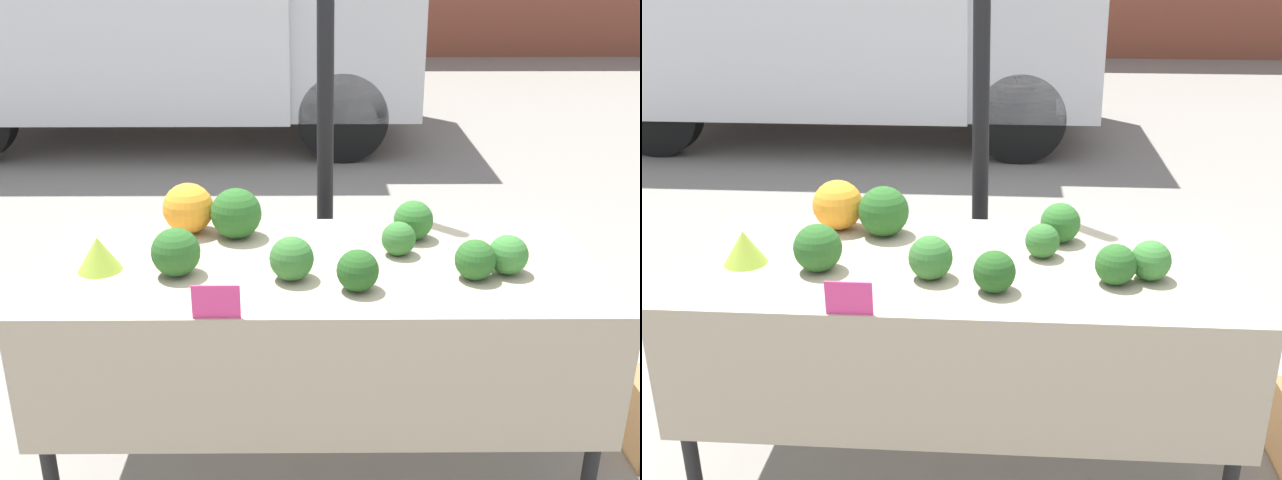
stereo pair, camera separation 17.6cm
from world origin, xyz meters
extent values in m
plane|color=gray|center=(0.00, 0.00, 0.00)|extent=(40.00, 40.00, 0.00)
cylinder|color=black|center=(0.03, 0.74, 1.30)|extent=(0.07, 0.07, 2.61)
cube|color=silver|center=(0.34, 4.94, 1.24)|extent=(1.11, 2.09, 1.78)
cylinder|color=black|center=(0.23, 4.00, 0.38)|extent=(0.77, 0.22, 0.77)
cylinder|color=black|center=(0.23, 5.87, 0.38)|extent=(0.77, 0.22, 0.77)
cylinder|color=black|center=(-2.96, 4.00, 0.38)|extent=(0.77, 0.22, 0.77)
cylinder|color=black|center=(-2.96, 5.87, 0.38)|extent=(0.77, 0.22, 0.77)
cube|color=tan|center=(0.00, 0.00, 0.78)|extent=(1.87, 0.82, 0.03)
cube|color=tan|center=(0.00, -0.41, 0.55)|extent=(1.87, 0.01, 0.44)
cylinder|color=black|center=(-0.88, -0.35, 0.38)|extent=(0.05, 0.05, 0.77)
cylinder|color=black|center=(0.88, -0.35, 0.38)|extent=(0.05, 0.05, 0.77)
cylinder|color=black|center=(-0.88, 0.35, 0.38)|extent=(0.05, 0.05, 0.77)
cylinder|color=black|center=(0.88, 0.35, 0.38)|extent=(0.05, 0.05, 0.77)
sphere|color=orange|center=(-0.48, 0.28, 0.89)|extent=(0.19, 0.19, 0.19)
cone|color=#93B238|center=(-0.73, -0.06, 0.85)|extent=(0.15, 0.15, 0.12)
sphere|color=#387533|center=(0.61, -0.09, 0.86)|extent=(0.13, 0.13, 0.13)
sphere|color=#2D6628|center=(0.34, 0.21, 0.87)|extent=(0.14, 0.14, 0.14)
sphere|color=#285B23|center=(-0.46, -0.10, 0.88)|extent=(0.16, 0.16, 0.16)
sphere|color=#285B23|center=(0.49, -0.13, 0.86)|extent=(0.13, 0.13, 0.13)
sphere|color=#336B2D|center=(-0.09, -0.13, 0.87)|extent=(0.14, 0.14, 0.14)
sphere|color=#23511E|center=(0.11, -0.22, 0.86)|extent=(0.13, 0.13, 0.13)
sphere|color=#336B2D|center=(0.27, 0.06, 0.86)|extent=(0.12, 0.12, 0.12)
sphere|color=#285B23|center=(-0.30, 0.23, 0.89)|extent=(0.18, 0.18, 0.18)
cube|color=#E53D84|center=(-0.30, -0.40, 0.85)|extent=(0.14, 0.01, 0.10)
camera|label=1|loc=(-0.02, -2.31, 1.82)|focal=42.00mm
camera|label=2|loc=(0.16, -2.31, 1.82)|focal=42.00mm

